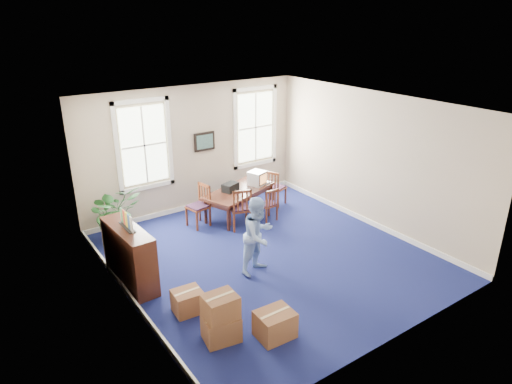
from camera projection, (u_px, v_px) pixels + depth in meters
floor at (268, 256)px, 9.68m from camera, size 6.50×6.50×0.00m
ceiling at (270, 106)px, 8.51m from camera, size 6.50×6.50×0.00m
wall_back at (193, 149)px, 11.58m from camera, size 6.50×0.00×6.50m
wall_front at (401, 251)px, 6.61m from camera, size 6.50×0.00×6.50m
wall_left at (122, 223)px, 7.50m from camera, size 0.00×6.50×6.50m
wall_right at (372, 160)px, 10.69m from camera, size 0.00×6.50×6.50m
baseboard_back at (197, 205)px, 12.12m from camera, size 6.00×0.04×0.12m
baseboard_left at (133, 301)px, 8.09m from camera, size 0.04×6.50×0.12m
baseboard_right at (365, 220)px, 11.24m from camera, size 0.04×6.50×0.12m
window_left at (144, 145)px, 10.76m from camera, size 1.40×0.12×2.20m
window_right at (255, 127)px, 12.46m from camera, size 1.40×0.12×2.20m
wall_picture at (204, 142)px, 11.64m from camera, size 0.58×0.06×0.48m
conference_table at (239, 202)px, 11.57m from camera, size 2.17×1.54×0.68m
crt_tv at (257, 178)px, 11.73m from camera, size 0.52×0.54×0.36m
game_console at (267, 182)px, 11.89m from camera, size 0.15×0.19×0.05m
equipment_bag at (230, 187)px, 11.32m from camera, size 0.48×0.40×0.20m
chair_near_left at (240, 208)px, 10.77m from camera, size 0.59×0.59×1.05m
chair_near_right at (268, 204)px, 11.24m from camera, size 0.39×0.39×0.85m
chair_end_left at (198, 206)px, 10.88m from camera, size 0.54×0.54×1.02m
chair_end_right at (276, 187)px, 12.14m from camera, size 0.56×0.56×0.97m
man at (259, 235)px, 8.86m from camera, size 0.90×0.79×1.57m
credenza at (129, 254)px, 8.53m from camera, size 0.53×1.56×1.21m
brochure_rack at (126, 217)px, 8.26m from camera, size 0.17×0.75×0.33m
potted_plant at (115, 212)px, 10.25m from camera, size 1.21×1.07×1.27m
cardboard_boxes at (229, 309)px, 7.27m from camera, size 1.60×1.60×0.84m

